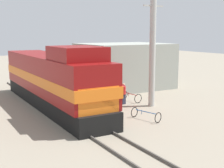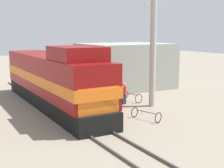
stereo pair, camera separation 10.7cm
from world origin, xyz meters
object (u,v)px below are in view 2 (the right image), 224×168
(utility_pole, at_px, (153,50))
(bicycle_spare, at_px, (146,115))
(locomotive, at_px, (54,80))
(vendor_umbrella, at_px, (113,83))
(person_bystander, at_px, (124,93))
(billboard_sign, at_px, (122,67))
(bicycle, at_px, (131,96))

(utility_pole, bearing_deg, bicycle_spare, -132.23)
(locomotive, xyz_separation_m, utility_pole, (6.78, -3.44, 2.28))
(vendor_umbrella, bearing_deg, bicycle_spare, -90.20)
(locomotive, xyz_separation_m, person_bystander, (5.22, -1.82, -1.21))
(vendor_umbrella, height_order, billboard_sign, billboard_sign)
(billboard_sign, bearing_deg, person_bystander, -119.27)
(billboard_sign, relative_size, person_bystander, 1.96)
(bicycle, bearing_deg, person_bystander, 24.62)
(utility_pole, distance_m, vendor_umbrella, 3.96)
(locomotive, distance_m, bicycle, 6.68)
(utility_pole, relative_size, billboard_sign, 2.60)
(bicycle_spare, bearing_deg, locomotive, -73.48)
(locomotive, relative_size, utility_pole, 1.92)
(locomotive, bearing_deg, billboard_sign, 18.64)
(locomotive, bearing_deg, person_bystander, -19.24)
(utility_pole, relative_size, vendor_umbrella, 4.17)
(person_bystander, bearing_deg, locomotive, 160.76)
(locomotive, distance_m, bicycle_spare, 7.82)
(locomotive, xyz_separation_m, vendor_umbrella, (4.07, -2.07, -0.26))
(bicycle, relative_size, bicycle_spare, 0.94)
(person_bystander, xyz_separation_m, bicycle_spare, (-1.17, -4.63, -0.57))
(billboard_sign, distance_m, person_bystander, 5.28)
(locomotive, height_order, utility_pole, utility_pole)
(vendor_umbrella, xyz_separation_m, person_bystander, (1.15, 0.24, -0.95))
(vendor_umbrella, bearing_deg, bicycle, 21.67)
(vendor_umbrella, relative_size, bicycle, 1.04)
(vendor_umbrella, distance_m, bicycle, 2.86)
(utility_pole, distance_m, billboard_sign, 6.42)
(utility_pole, bearing_deg, locomotive, 153.09)
(utility_pole, height_order, vendor_umbrella, utility_pole)
(utility_pole, distance_m, bicycle, 4.64)
(locomotive, relative_size, billboard_sign, 4.99)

